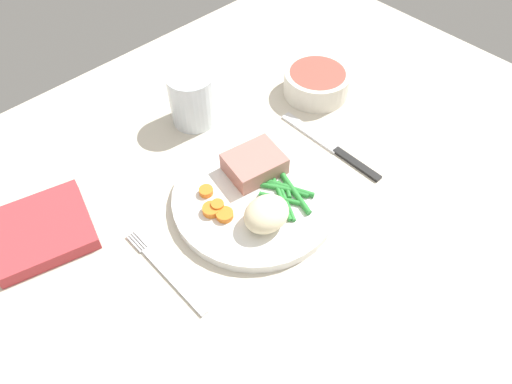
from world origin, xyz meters
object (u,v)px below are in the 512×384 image
object	(u,v)px
meat_portion	(254,164)
salad_bowl	(317,82)
fork	(166,272)
napkin	(41,231)
dinner_plate	(256,200)
water_glass	(193,102)
knife	(332,147)

from	to	relation	value
meat_portion	salad_bowl	xyz separation A→B (cm)	(22.16, 7.21, -0.58)
fork	napkin	xyz separation A→B (cm)	(-8.93, 16.79, 0.87)
dinner_plate	fork	size ratio (longest dim) A/B	1.48
meat_portion	napkin	xyz separation A→B (cm)	(-29.09, 12.67, -2.05)
salad_bowl	napkin	distance (cm)	51.56
water_glass	salad_bowl	world-z (taller)	water_glass
dinner_plate	napkin	size ratio (longest dim) A/B	1.84
dinner_plate	salad_bowl	xyz separation A→B (cm)	(25.47, 11.07, 1.73)
fork	knife	distance (cm)	33.76
dinner_plate	meat_portion	bearing A→B (deg)	49.40
fork	napkin	distance (cm)	19.04
salad_bowl	napkin	xyz separation A→B (cm)	(-51.25, 5.46, -1.47)
fork	napkin	world-z (taller)	napkin
salad_bowl	dinner_plate	bearing A→B (deg)	-156.50
napkin	fork	bearing A→B (deg)	-61.98
dinner_plate	water_glass	xyz separation A→B (cm)	(4.91, 20.68, 3.09)
meat_portion	knife	xyz separation A→B (cm)	(13.61, -4.14, -2.92)
meat_portion	fork	distance (cm)	20.78
dinner_plate	fork	world-z (taller)	dinner_plate
dinner_plate	water_glass	distance (cm)	21.48
fork	water_glass	size ratio (longest dim) A/B	1.81
knife	water_glass	xyz separation A→B (cm)	(-12.00, 20.96, 3.69)
water_glass	salad_bowl	distance (cm)	22.73
meat_portion	knife	world-z (taller)	meat_portion
knife	water_glass	world-z (taller)	water_glass
dinner_plate	fork	xyz separation A→B (cm)	(-16.85, -0.26, -0.60)
dinner_plate	meat_portion	size ratio (longest dim) A/B	2.96
napkin	salad_bowl	bearing A→B (deg)	-6.08
dinner_plate	salad_bowl	world-z (taller)	salad_bowl
knife	salad_bowl	distance (cm)	14.41
fork	meat_portion	bearing A→B (deg)	7.92
knife	water_glass	size ratio (longest dim) A/B	2.23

